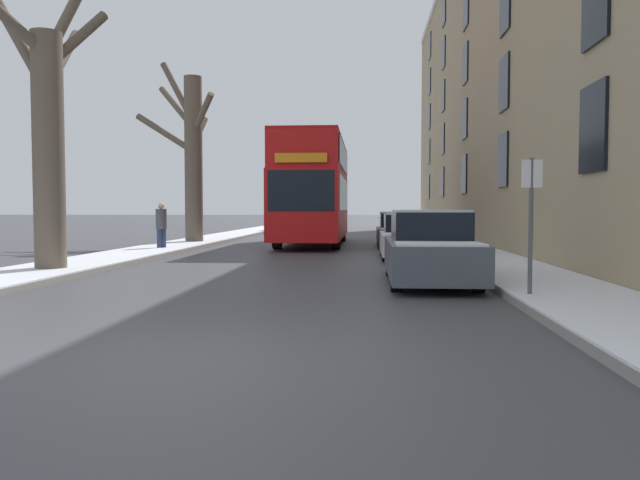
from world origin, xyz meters
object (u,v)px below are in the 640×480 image
Objects in this scene: double_decker_bus at (313,186)px; bare_tree_left_1 at (191,153)px; pedestrian_left_sidewalk at (161,225)px; street_sign_post at (531,220)px; bare_tree_left_0 at (49,125)px; parked_car_2 at (399,231)px; parked_car_0 at (430,249)px; parked_car_1 at (409,238)px; oncoming_van at (300,212)px.

bare_tree_left_1 is at bearing -174.84° from double_decker_bus.
street_sign_post reaches higher than pedestrian_left_sidewalk.
street_sign_post is at bearing -73.45° from double_decker_bus.
bare_tree_left_0 reaches higher than street_sign_post.
street_sign_post is at bearing -85.07° from parked_car_2.
parked_car_0 is at bearing 115.62° from street_sign_post.
street_sign_post is (1.30, -9.05, 0.69)m from parked_car_1.
parked_car_2 is 9.29m from pedestrian_left_sidewalk.
oncoming_van is (-2.35, 16.42, -1.19)m from double_decker_bus.
pedestrian_left_sidewalk reaches higher than parked_car_2.
double_decker_bus is 4.41× the size of street_sign_post.
oncoming_van is at bearing 80.68° from bare_tree_left_1.
bare_tree_left_1 is 1.34× the size of oncoming_van.
parked_car_0 is (3.53, -13.56, -1.79)m from double_decker_bus.
parked_car_1 is at bearing -38.03° from bare_tree_left_1.
bare_tree_left_1 is 3.35× the size of street_sign_post.
bare_tree_left_1 reaches higher than parked_car_1.
street_sign_post is (4.84, -16.28, -1.14)m from double_decker_bus.
street_sign_post is (7.19, -32.70, 0.05)m from oncoming_van.
bare_tree_left_1 reaches higher than parked_car_0.
bare_tree_left_0 is at bearing -89.60° from bare_tree_left_1.
oncoming_van is 21.52m from pedestrian_left_sidewalk.
double_decker_bus is at bearing 106.55° from street_sign_post.
bare_tree_left_0 is 2.00× the size of parked_car_1.
parked_car_2 is at bearing 148.92° from pedestrian_left_sidewalk.
parked_car_1 is 8.80m from pedestrian_left_sidewalk.
bare_tree_left_0 reaches higher than parked_car_1.
bare_tree_left_1 reaches higher than oncoming_van.
double_decker_bus is 7.16m from pedestrian_left_sidewalk.
parked_car_2 is at bearing 52.81° from bare_tree_left_0.
bare_tree_left_1 is 4.45× the size of pedestrian_left_sidewalk.
double_decker_bus is at bearing -81.85° from oncoming_van.
parked_car_2 reaches higher than parked_car_1.
oncoming_van is at bearing 101.11° from parked_car_0.
double_decker_bus is 1.77× the size of oncoming_van.
bare_tree_left_1 is 5.33m from double_decker_bus.
oncoming_van is (2.69, 28.88, -2.14)m from bare_tree_left_0.
parked_car_0 is 6.33m from parked_car_1.
parked_car_2 is at bearing 90.00° from parked_car_0.
parked_car_0 is 0.77× the size of oncoming_van.
parked_car_2 is at bearing -4.63° from bare_tree_left_1.
bare_tree_left_0 is at bearing -112.02° from double_decker_bus.
bare_tree_left_0 is at bearing 34.32° from pedestrian_left_sidewalk.
street_sign_post is at bearing -21.15° from bare_tree_left_0.
pedestrian_left_sidewalk is (-8.49, 8.62, 0.27)m from parked_car_0.
bare_tree_left_0 is 7.92m from pedestrian_left_sidewalk.
bare_tree_left_0 is 1.72× the size of parked_car_2.
parked_car_1 is 24.38m from oncoming_van.
parked_car_0 is 12.40m from parked_car_2.
oncoming_van is 2.49× the size of street_sign_post.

